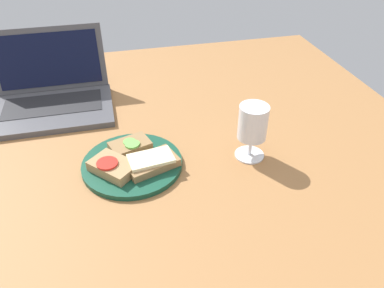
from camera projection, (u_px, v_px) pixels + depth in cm
name	position (u px, v px, depth cm)	size (l,w,h in cm)	color
wooden_table	(170.00, 161.00, 92.95)	(140.00, 140.00, 3.00)	#9E6B3D
plate	(132.00, 164.00, 88.50)	(23.64, 23.64, 1.31)	#144733
sandwich_with_cheese	(151.00, 162.00, 86.13)	(13.65, 10.71, 2.63)	#937047
sandwich_with_cucumber	(130.00, 146.00, 91.32)	(10.92, 8.79, 2.56)	#937047
sandwich_with_tomato	(113.00, 167.00, 84.66)	(12.05, 12.24, 2.92)	#A88456
wine_glass	(253.00, 125.00, 87.01)	(7.19, 7.19, 13.90)	white
laptop	(52.00, 95.00, 109.27)	(33.72, 27.55, 20.19)	#4C4C51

